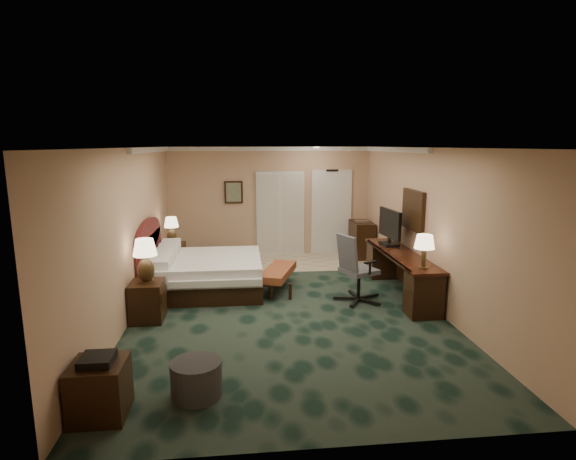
{
  "coord_description": "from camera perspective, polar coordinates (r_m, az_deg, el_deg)",
  "views": [
    {
      "loc": [
        -0.73,
        -7.37,
        2.74
      ],
      "look_at": [
        0.12,
        0.6,
        1.22
      ],
      "focal_mm": 28.0,
      "sensor_mm": 36.0,
      "label": 1
    }
  ],
  "objects": [
    {
      "name": "tv",
      "position": [
        9.06,
        12.78,
        0.31
      ],
      "size": [
        0.16,
        0.93,
        0.72
      ],
      "primitive_type": "cube",
      "rotation": [
        0.0,
        0.0,
        0.08
      ],
      "color": "black",
      "rests_on": "desk"
    },
    {
      "name": "desk",
      "position": [
        8.63,
        14.02,
        -5.39
      ],
      "size": [
        0.58,
        2.71,
        0.78
      ],
      "primitive_type": "cube",
      "color": "black",
      "rests_on": "ground"
    },
    {
      "name": "bed",
      "position": [
        8.74,
        -10.17,
        -5.51
      ],
      "size": [
        2.03,
        1.88,
        0.64
      ],
      "primitive_type": "cube",
      "color": "white",
      "rests_on": "ground"
    },
    {
      "name": "ceiling",
      "position": [
        7.41,
        -0.4,
        10.42
      ],
      "size": [
        5.0,
        7.5,
        0.0
      ],
      "primitive_type": "cube",
      "color": "silver",
      "rests_on": "wall_back"
    },
    {
      "name": "wall_mirror",
      "position": [
        8.67,
        15.62,
        2.44
      ],
      "size": [
        0.05,
        0.95,
        0.75
      ],
      "primitive_type": "cube",
      "color": "white",
      "rests_on": "wall_right"
    },
    {
      "name": "crown_molding",
      "position": [
        7.41,
        -0.4,
        10.03
      ],
      "size": [
        5.0,
        7.5,
        0.1
      ],
      "primitive_type": null,
      "color": "silver",
      "rests_on": "wall_back"
    },
    {
      "name": "wall_left",
      "position": [
        7.71,
        -19.22,
        -0.27
      ],
      "size": [
        0.0,
        7.5,
        2.7
      ],
      "primitive_type": "cube",
      "color": "tan",
      "rests_on": "ground"
    },
    {
      "name": "tile_patch",
      "position": [
        10.76,
        2.87,
        -4.01
      ],
      "size": [
        3.2,
        1.7,
        0.01
      ],
      "primitive_type": "cube",
      "color": "beige",
      "rests_on": "ground"
    },
    {
      "name": "nightstand_far",
      "position": [
        10.1,
        -14.41,
        -3.48
      ],
      "size": [
        0.51,
        0.58,
        0.64
      ],
      "primitive_type": "cube",
      "color": "black",
      "rests_on": "ground"
    },
    {
      "name": "minibar",
      "position": [
        11.21,
        9.31,
        -1.21
      ],
      "size": [
        0.47,
        0.85,
        0.89
      ],
      "primitive_type": "cube",
      "color": "black",
      "rests_on": "ground"
    },
    {
      "name": "floor",
      "position": [
        7.9,
        -0.38,
        -9.57
      ],
      "size": [
        5.0,
        7.5,
        0.0
      ],
      "primitive_type": "cube",
      "color": "black",
      "rests_on": "ground"
    },
    {
      "name": "wall_art",
      "position": [
        11.14,
        -6.92,
        4.79
      ],
      "size": [
        0.45,
        0.06,
        0.55
      ],
      "primitive_type": "cube",
      "color": "#4C6459",
      "rests_on": "wall_back"
    },
    {
      "name": "desk_lamp",
      "position": [
        7.51,
        16.89,
        -2.63
      ],
      "size": [
        0.33,
        0.33,
        0.57
      ],
      "primitive_type": null,
      "rotation": [
        0.0,
        0.0,
        0.01
      ],
      "color": "#321D0C",
      "rests_on": "desk"
    },
    {
      "name": "desk_chair",
      "position": [
        8.04,
        9.02,
        -4.76
      ],
      "size": [
        0.92,
        0.9,
        1.23
      ],
      "primitive_type": null,
      "rotation": [
        0.0,
        0.0,
        0.41
      ],
      "color": "#4E4E50",
      "rests_on": "ground"
    },
    {
      "name": "headboard",
      "position": [
        8.79,
        -17.13,
        -3.18
      ],
      "size": [
        0.12,
        2.0,
        1.4
      ],
      "primitive_type": null,
      "color": "#551913",
      "rests_on": "ground"
    },
    {
      "name": "nightstand_near",
      "position": [
        7.53,
        -17.4,
        -8.61
      ],
      "size": [
        0.5,
        0.57,
        0.62
      ],
      "primitive_type": "cube",
      "color": "black",
      "rests_on": "ground"
    },
    {
      "name": "bed_bench",
      "position": [
        8.63,
        -1.27,
        -6.27
      ],
      "size": [
        0.84,
        1.36,
        0.43
      ],
      "primitive_type": "cube",
      "rotation": [
        0.0,
        0.0,
        -0.33
      ],
      "color": "maroon",
      "rests_on": "ground"
    },
    {
      "name": "ottoman",
      "position": [
        5.32,
        -11.56,
        -18.03
      ],
      "size": [
        0.64,
        0.64,
        0.4
      ],
      "primitive_type": "cylinder",
      "rotation": [
        0.0,
        0.0,
        -0.15
      ],
      "color": "#26272B",
      "rests_on": "ground"
    },
    {
      "name": "wall_right",
      "position": [
        8.17,
        17.34,
        0.44
      ],
      "size": [
        0.0,
        7.5,
        2.7
      ],
      "primitive_type": "cube",
      "color": "tan",
      "rests_on": "ground"
    },
    {
      "name": "lamp_near",
      "position": [
        7.33,
        -17.64,
        -3.76
      ],
      "size": [
        0.4,
        0.4,
        0.7
      ],
      "primitive_type": null,
      "rotation": [
        0.0,
        0.0,
        -0.09
      ],
      "color": "#321D0C",
      "rests_on": "nightstand_near"
    },
    {
      "name": "wall_back",
      "position": [
        11.23,
        -2.29,
        3.62
      ],
      "size": [
        5.0,
        0.0,
        2.7
      ],
      "primitive_type": "cube",
      "color": "tan",
      "rests_on": "ground"
    },
    {
      "name": "lamp_far",
      "position": [
        9.99,
        -14.56,
        -0.05
      ],
      "size": [
        0.32,
        0.32,
        0.58
      ],
      "primitive_type": null,
      "rotation": [
        0.0,
        0.0,
        -0.03
      ],
      "color": "#321D0C",
      "rests_on": "nightstand_far"
    },
    {
      "name": "wall_front",
      "position": [
        3.95,
        5.09,
        -9.95
      ],
      "size": [
        5.0,
        0.0,
        2.7
      ],
      "primitive_type": "cube",
      "color": "tan",
      "rests_on": "ground"
    },
    {
      "name": "closet_doors",
      "position": [
        11.25,
        -0.99,
        2.1
      ],
      "size": [
        1.2,
        0.06,
        2.1
      ],
      "primitive_type": "cube",
      "color": "silver",
      "rests_on": "ground"
    },
    {
      "name": "entry_door",
      "position": [
        11.45,
        5.5,
        2.2
      ],
      "size": [
        1.02,
        0.06,
        2.18
      ],
      "primitive_type": "cube",
      "color": "silver",
      "rests_on": "ground"
    },
    {
      "name": "side_table",
      "position": [
        5.22,
        -22.8,
        -18.17
      ],
      "size": [
        0.54,
        0.54,
        0.58
      ],
      "primitive_type": "cube",
      "color": "black",
      "rests_on": "ground"
    }
  ]
}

